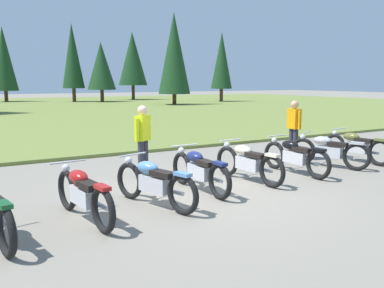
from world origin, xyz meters
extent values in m
plane|color=gray|center=(0.00, 0.00, 0.00)|extent=(140.00, 140.00, 0.00)
cube|color=olive|center=(0.00, 26.77, 0.05)|extent=(80.00, 44.00, 0.10)
cylinder|color=#47331E|center=(19.97, 29.07, 0.72)|extent=(0.36, 0.36, 1.43)
cone|color=#193D1E|center=(19.97, 29.07, 4.31)|extent=(2.19, 2.19, 5.75)
cylinder|color=#47331E|center=(0.38, 39.82, 0.61)|extent=(0.36, 0.36, 1.22)
cone|color=#193D1E|center=(0.38, 39.82, 4.47)|extent=(2.58, 2.58, 6.49)
cylinder|color=#47331E|center=(6.47, 36.24, 0.74)|extent=(0.36, 0.36, 1.48)
cone|color=#193D1E|center=(6.47, 36.24, 4.76)|extent=(2.23, 2.23, 6.55)
cylinder|color=#47331E|center=(13.59, 37.70, 0.87)|extent=(0.36, 0.36, 1.74)
cone|color=#193D1E|center=(13.59, 37.70, 4.72)|extent=(3.26, 3.26, 5.97)
cylinder|color=#47331E|center=(8.96, 34.71, 0.67)|extent=(0.36, 0.36, 1.34)
cone|color=#193D1E|center=(8.96, 34.71, 3.74)|extent=(2.88, 2.88, 4.80)
cylinder|color=#47331E|center=(13.01, 26.34, 0.54)|extent=(0.36, 0.36, 1.07)
cone|color=#193D1E|center=(13.01, 26.34, 4.65)|extent=(2.87, 2.87, 7.16)
torus|color=black|center=(-3.81, -1.34, 0.35)|extent=(0.22, 0.71, 0.70)
cube|color=#144C23|center=(-3.81, -1.34, 0.69)|extent=(0.19, 0.34, 0.06)
cylinder|color=silver|center=(-3.74, -0.92, 0.30)|extent=(0.16, 0.55, 0.07)
torus|color=black|center=(-2.68, 0.25, 0.35)|extent=(0.19, 0.71, 0.70)
torus|color=black|center=(-2.49, -1.13, 0.35)|extent=(0.19, 0.71, 0.70)
cube|color=silver|center=(-2.59, -0.44, 0.40)|extent=(0.28, 0.66, 0.28)
ellipsoid|color=#AD1919|center=(-2.61, -0.26, 0.68)|extent=(0.32, 0.51, 0.22)
cube|color=black|center=(-2.56, -0.66, 0.62)|extent=(0.28, 0.51, 0.10)
cube|color=#AD1919|center=(-2.49, -1.13, 0.69)|extent=(0.18, 0.34, 0.06)
cylinder|color=silver|center=(-2.67, 0.15, 0.86)|extent=(0.62, 0.12, 0.03)
sphere|color=silver|center=(-2.69, 0.27, 0.73)|extent=(0.14, 0.14, 0.14)
cylinder|color=silver|center=(-2.41, -0.72, 0.30)|extent=(0.14, 0.55, 0.07)
torus|color=black|center=(-1.50, 0.36, 0.35)|extent=(0.30, 0.70, 0.70)
torus|color=black|center=(-1.09, -0.98, 0.35)|extent=(0.30, 0.70, 0.70)
cube|color=silver|center=(-1.29, -0.31, 0.40)|extent=(0.38, 0.67, 0.28)
ellipsoid|color=#598CC6|center=(-1.35, -0.14, 0.68)|extent=(0.39, 0.54, 0.22)
cube|color=black|center=(-1.23, -0.52, 0.62)|extent=(0.35, 0.52, 0.10)
cube|color=#598CC6|center=(-1.09, -0.98, 0.69)|extent=(0.23, 0.35, 0.06)
cylinder|color=silver|center=(-1.47, 0.26, 0.86)|extent=(0.60, 0.21, 0.03)
sphere|color=silver|center=(-1.51, 0.38, 0.73)|extent=(0.14, 0.14, 0.14)
cylinder|color=silver|center=(-1.07, -0.56, 0.30)|extent=(0.23, 0.55, 0.07)
torus|color=black|center=(-0.11, 0.85, 0.35)|extent=(0.12, 0.70, 0.70)
torus|color=black|center=(-0.06, -0.55, 0.35)|extent=(0.12, 0.70, 0.70)
cube|color=silver|center=(-0.09, 0.15, 0.40)|extent=(0.22, 0.65, 0.28)
ellipsoid|color=navy|center=(-0.09, 0.33, 0.68)|extent=(0.28, 0.49, 0.22)
cube|color=black|center=(-0.08, -0.07, 0.62)|extent=(0.24, 0.49, 0.10)
cube|color=navy|center=(-0.06, -0.55, 0.69)|extent=(0.15, 0.32, 0.06)
cylinder|color=silver|center=(-0.11, 0.75, 0.86)|extent=(0.62, 0.05, 0.03)
sphere|color=silver|center=(-0.11, 0.87, 0.73)|extent=(0.14, 0.14, 0.14)
cylinder|color=silver|center=(0.06, -0.15, 0.30)|extent=(0.09, 0.55, 0.07)
torus|color=black|center=(1.20, 1.02, 0.35)|extent=(0.18, 0.71, 0.70)
torus|color=black|center=(1.36, -0.37, 0.35)|extent=(0.18, 0.71, 0.70)
cube|color=silver|center=(1.28, 0.32, 0.40)|extent=(0.27, 0.66, 0.28)
ellipsoid|color=beige|center=(1.26, 0.50, 0.68)|extent=(0.31, 0.51, 0.22)
cube|color=black|center=(1.31, 0.10, 0.62)|extent=(0.27, 0.50, 0.10)
cube|color=beige|center=(1.36, -0.37, 0.69)|extent=(0.18, 0.33, 0.06)
cylinder|color=silver|center=(1.21, 0.92, 0.86)|extent=(0.62, 0.10, 0.03)
sphere|color=silver|center=(1.20, 1.04, 0.73)|extent=(0.14, 0.14, 0.14)
cylinder|color=silver|center=(1.45, 0.04, 0.30)|extent=(0.13, 0.55, 0.07)
torus|color=black|center=(2.67, 1.05, 0.35)|extent=(0.13, 0.70, 0.70)
torus|color=black|center=(2.74, -0.35, 0.35)|extent=(0.13, 0.70, 0.70)
cube|color=silver|center=(2.71, 0.35, 0.40)|extent=(0.23, 0.65, 0.28)
ellipsoid|color=black|center=(2.70, 0.53, 0.68)|extent=(0.28, 0.49, 0.22)
cube|color=black|center=(2.72, 0.13, 0.62)|extent=(0.24, 0.49, 0.10)
cube|color=black|center=(2.74, -0.35, 0.69)|extent=(0.15, 0.33, 0.06)
cylinder|color=silver|center=(2.68, 0.95, 0.86)|extent=(0.62, 0.06, 0.03)
sphere|color=silver|center=(2.67, 1.07, 0.73)|extent=(0.14, 0.14, 0.14)
cylinder|color=silver|center=(2.86, 0.06, 0.30)|extent=(0.10, 0.55, 0.07)
torus|color=black|center=(3.76, 1.15, 0.35)|extent=(0.36, 0.69, 0.70)
torus|color=black|center=(4.28, -0.15, 0.35)|extent=(0.36, 0.69, 0.70)
cube|color=silver|center=(4.02, 0.50, 0.40)|extent=(0.43, 0.67, 0.28)
ellipsoid|color=#B7B7BC|center=(3.95, 0.66, 0.68)|extent=(0.42, 0.54, 0.22)
cube|color=black|center=(4.10, 0.29, 0.62)|extent=(0.38, 0.53, 0.10)
cube|color=#B7B7BC|center=(4.28, -0.15, 0.69)|extent=(0.25, 0.35, 0.06)
cylinder|color=silver|center=(3.79, 1.05, 0.86)|extent=(0.59, 0.26, 0.03)
sphere|color=silver|center=(3.75, 1.16, 0.73)|extent=(0.14, 0.14, 0.14)
cylinder|color=silver|center=(4.26, 0.27, 0.30)|extent=(0.27, 0.54, 0.07)
torus|color=black|center=(5.18, 1.31, 0.35)|extent=(0.15, 0.71, 0.70)
torus|color=black|center=(5.29, -0.09, 0.35)|extent=(0.15, 0.71, 0.70)
cube|color=silver|center=(5.23, 0.61, 0.40)|extent=(0.25, 0.65, 0.28)
ellipsoid|color=brown|center=(5.22, 0.79, 0.68)|extent=(0.30, 0.50, 0.22)
cube|color=black|center=(5.25, 0.39, 0.62)|extent=(0.26, 0.50, 0.10)
cube|color=brown|center=(5.29, -0.09, 0.69)|extent=(0.16, 0.33, 0.06)
cylinder|color=silver|center=(5.19, 1.21, 0.86)|extent=(0.62, 0.08, 0.03)
sphere|color=silver|center=(5.18, 1.33, 0.73)|extent=(0.14, 0.14, 0.14)
cylinder|color=silver|center=(5.40, 0.32, 0.30)|extent=(0.11, 0.55, 0.07)
cylinder|color=#2D2D38|center=(3.99, 1.84, 0.44)|extent=(0.14, 0.14, 0.88)
cylinder|color=#2D2D38|center=(3.97, 1.66, 0.44)|extent=(0.14, 0.14, 0.88)
cube|color=orange|center=(3.98, 1.75, 1.16)|extent=(0.25, 0.38, 0.56)
sphere|color=tan|center=(3.98, 1.75, 1.56)|extent=(0.22, 0.22, 0.22)
cylinder|color=orange|center=(4.00, 1.98, 1.14)|extent=(0.09, 0.09, 0.52)
cylinder|color=orange|center=(3.96, 1.52, 1.14)|extent=(0.09, 0.09, 0.52)
cylinder|color=#2D2D38|center=(-0.70, 1.69, 0.44)|extent=(0.14, 0.14, 0.88)
cylinder|color=#2D2D38|center=(-0.55, 1.80, 0.44)|extent=(0.14, 0.14, 0.88)
cube|color=#D8EA19|center=(-0.63, 1.75, 1.16)|extent=(0.42, 0.39, 0.56)
sphere|color=beige|center=(-0.63, 1.75, 1.56)|extent=(0.22, 0.22, 0.22)
cylinder|color=#D8EA19|center=(-0.81, 1.62, 1.14)|extent=(0.09, 0.09, 0.52)
cylinder|color=#D8EA19|center=(-0.44, 1.88, 1.14)|extent=(0.09, 0.09, 0.52)
camera|label=1|loc=(-4.24, -6.75, 2.21)|focal=38.30mm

